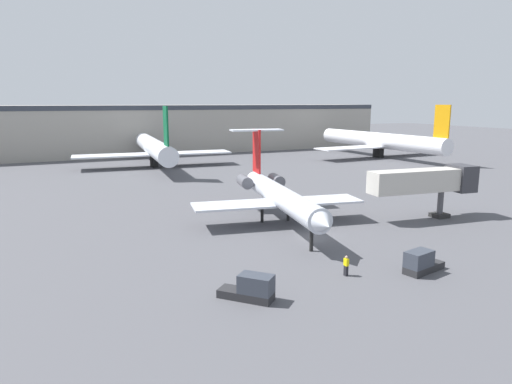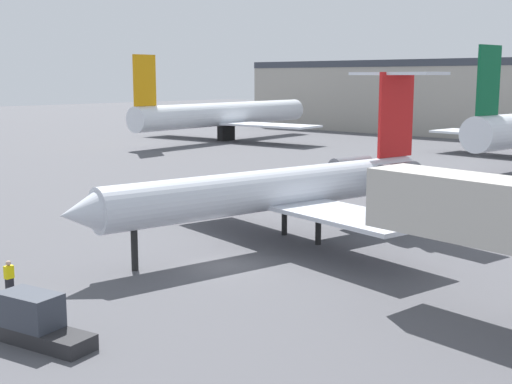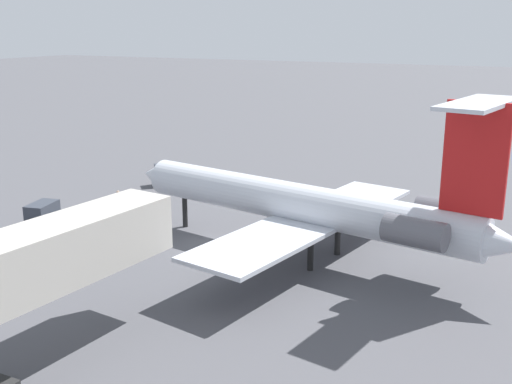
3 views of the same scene
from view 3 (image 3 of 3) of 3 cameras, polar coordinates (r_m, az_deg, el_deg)
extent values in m
cube|color=#4C4C51|center=(40.32, -3.83, -5.03)|extent=(400.00, 400.00, 0.10)
cylinder|color=silver|center=(37.65, 3.84, -1.02)|extent=(6.41, 22.88, 2.43)
cone|color=silver|center=(45.18, -9.28, 1.56)|extent=(2.66, 2.57, 2.31)
cone|color=silver|center=(33.01, 22.14, -4.49)|extent=(2.49, 2.92, 2.06)
cube|color=silver|center=(33.28, 0.34, -4.84)|extent=(9.66, 5.92, 0.24)
cube|color=silver|center=(41.79, 8.87, -0.83)|extent=(9.66, 5.92, 0.24)
cylinder|color=#595960|center=(32.07, 14.49, -3.64)|extent=(2.04, 3.41, 1.50)
cylinder|color=#595960|center=(35.86, 17.08, -1.83)|extent=(2.04, 3.41, 1.50)
cube|color=red|center=(32.43, 19.61, 2.90)|extent=(0.80, 3.19, 5.71)
cube|color=silver|center=(32.01, 20.05, 7.71)|extent=(7.12, 3.56, 0.20)
cylinder|color=black|center=(43.88, -6.59, -1.85)|extent=(0.36, 0.36, 2.16)
cylinder|color=black|center=(36.08, 5.07, -5.62)|extent=(0.36, 0.36, 2.16)
cylinder|color=black|center=(38.69, 7.56, -4.24)|extent=(0.36, 0.36, 2.16)
cube|color=#B7B2A8|center=(26.67, -19.01, -5.77)|extent=(13.09, 4.02, 2.60)
cube|color=black|center=(48.39, -12.58, -1.32)|extent=(0.26, 0.34, 0.85)
cube|color=yellow|center=(48.19, -12.63, -0.49)|extent=(0.29, 0.42, 0.60)
sphere|color=tan|center=(48.09, -12.66, -0.01)|extent=(0.24, 0.24, 0.24)
cube|color=#262628|center=(55.89, -7.25, 1.01)|extent=(3.72, 3.90, 0.60)
cube|color=#333842|center=(55.56, -8.09, 1.90)|extent=(2.65, 2.72, 1.30)
cube|color=#262628|center=(45.18, -19.61, -3.20)|extent=(4.20, 2.20, 0.60)
cube|color=#333842|center=(45.54, -19.17, -1.76)|extent=(2.64, 1.87, 1.30)
camera|label=1|loc=(81.94, -19.71, 14.28)|focal=32.34mm
camera|label=2|loc=(44.82, -54.40, 3.87)|focal=47.98mm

